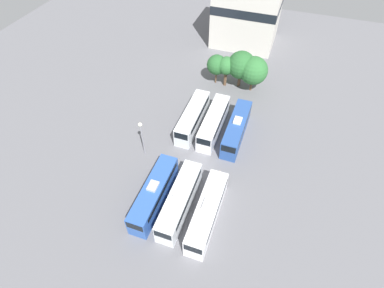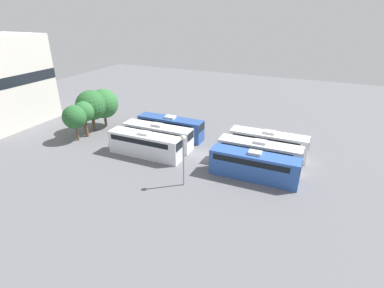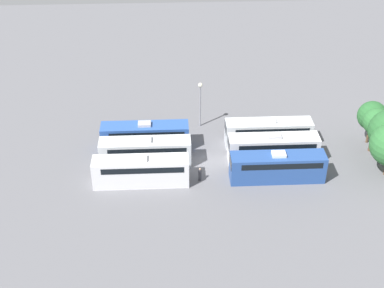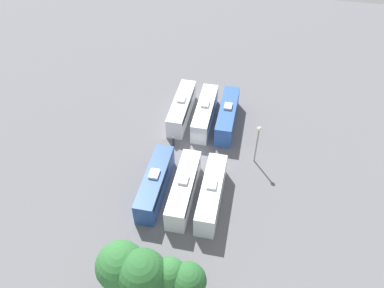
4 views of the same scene
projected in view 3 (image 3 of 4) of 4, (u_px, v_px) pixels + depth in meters
name	position (u px, v px, depth m)	size (l,w,h in m)	color
ground_plane	(207.00, 162.00, 66.35)	(119.60, 119.60, 0.00)	slate
bus_0	(145.00, 135.00, 68.05)	(2.55, 11.13, 3.75)	#2D56A8
bus_1	(146.00, 151.00, 65.08)	(2.55, 11.13, 3.75)	silver
bus_2	(141.00, 170.00, 61.83)	(2.55, 11.13, 3.75)	white
bus_3	(269.00, 132.00, 68.76)	(2.55, 11.13, 3.75)	silver
bus_4	(273.00, 147.00, 65.75)	(2.55, 11.13, 3.75)	silver
bus_5	(278.00, 166.00, 62.50)	(2.55, 11.13, 3.75)	#284C93
worker_person	(200.00, 175.00, 62.89)	(0.36, 0.36, 1.74)	#333338
light_pole	(200.00, 97.00, 71.03)	(0.60, 0.60, 6.57)	gray
tree_0	(372.00, 116.00, 67.88)	(3.77, 3.77, 5.92)	brown
tree_1	(376.00, 122.00, 66.15)	(3.39, 3.39, 6.04)	brown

